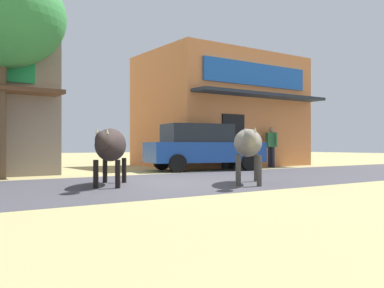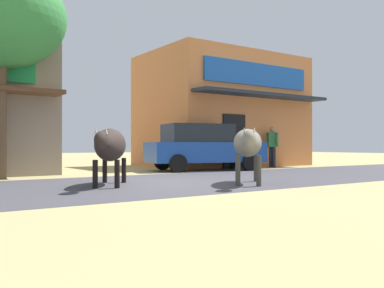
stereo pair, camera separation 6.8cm
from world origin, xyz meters
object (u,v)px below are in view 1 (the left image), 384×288
Objects in this scene: roadside_tree at (0,17)px; cow_near_brown at (111,145)px; parked_hatchback_car at (202,147)px; pedestrian_by_shop at (271,144)px; cow_far_dark at (248,144)px.

roadside_tree is 2.35× the size of cow_near_brown.
roadside_tree reaches higher than parked_hatchback_car.
pedestrian_by_shop reaches higher than cow_near_brown.
roadside_tree is at bearing -178.65° from parked_hatchback_car.
cow_far_dark is at bearing -46.72° from roadside_tree.
roadside_tree is at bearing -178.65° from pedestrian_by_shop.
parked_hatchback_car is 5.39m from cow_far_dark.
roadside_tree reaches higher than cow_far_dark.
cow_far_dark is (2.79, -1.42, 0.04)m from cow_near_brown.
parked_hatchback_car is at bearing -178.63° from pedestrian_by_shop.
parked_hatchback_car is (6.73, 0.16, -3.43)m from roadside_tree.
roadside_tree is 1.29× the size of parked_hatchback_car.
cow_near_brown is 9.29m from pedestrian_by_shop.
cow_near_brown is at bearing 153.04° from cow_far_dark.
parked_hatchback_car reaches higher than pedestrian_by_shop.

